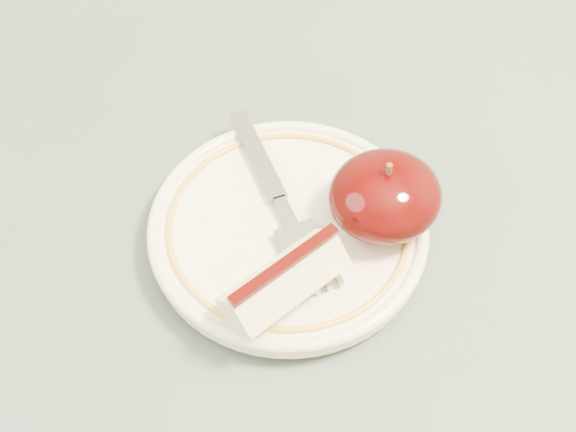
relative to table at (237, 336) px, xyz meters
name	(u,v)px	position (x,y,z in m)	size (l,w,h in m)	color
table	(237,336)	(0.00, 0.00, 0.00)	(0.90, 0.90, 0.75)	brown
plate	(288,229)	(0.05, 0.01, 0.10)	(0.19, 0.19, 0.02)	white
apple_half	(385,196)	(0.10, -0.01, 0.13)	(0.07, 0.07, 0.05)	black
apple_wedge	(285,281)	(0.02, -0.04, 0.12)	(0.09, 0.05, 0.04)	beige
fork	(280,200)	(0.05, 0.02, 0.11)	(0.03, 0.16, 0.00)	gray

